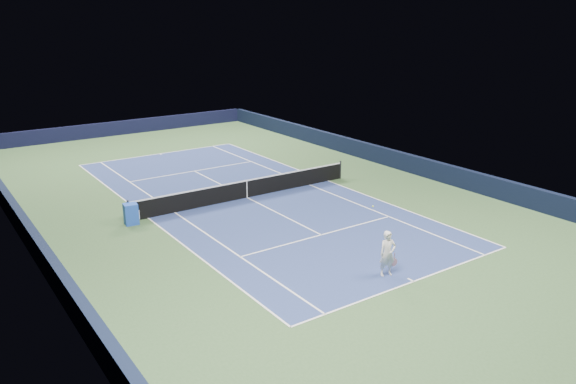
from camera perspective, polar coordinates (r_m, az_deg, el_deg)
ground at (r=29.82m, az=-4.18°, el=-0.58°), size 40.00×40.00×0.00m
wall_far at (r=47.36m, az=-16.61°, el=6.27°), size 22.00×0.35×1.10m
wall_right at (r=36.14m, az=10.74°, el=3.32°), size 0.35×40.00×1.10m
wall_left at (r=26.22m, az=-25.04°, el=-3.61°), size 0.35×40.00×1.10m
court_surface at (r=29.82m, az=-4.18°, el=-0.58°), size 10.97×23.77×0.01m
baseline_far at (r=40.15m, az=-12.89°, el=3.82°), size 10.97×0.08×0.00m
baseline_near at (r=21.19m, az=12.66°, el=-8.85°), size 10.97×0.08×0.00m
sideline_doubles_right at (r=32.80m, az=4.08°, el=1.14°), size 0.08×23.77×0.00m
sideline_doubles_left at (r=27.62m, az=-14.02°, el=-2.58°), size 0.08×23.77×0.00m
sideline_singles_right at (r=32.00m, az=2.16°, el=0.75°), size 0.08×23.77×0.00m
sideline_singles_left at (r=28.08m, az=-11.42°, el=-2.05°), size 0.08×23.77×0.00m
service_line_far at (r=35.26m, az=-9.50°, el=2.12°), size 8.23×0.08×0.00m
service_line_near at (r=24.84m, az=3.40°, el=-4.37°), size 8.23×0.08×0.00m
center_service_line at (r=29.82m, az=-4.18°, el=-0.56°), size 0.08×12.80×0.00m
center_mark_far at (r=40.01m, az=-12.81°, el=3.78°), size 0.08×0.30×0.00m
center_mark_near at (r=21.28m, az=12.36°, el=-8.71°), size 0.08×0.30×0.00m
tennis_net at (r=29.67m, az=-4.20°, el=0.35°), size 12.90×0.10×1.07m
sponsor_cube at (r=26.89m, az=-15.66°, el=-2.17°), size 0.66×0.61×0.99m
tennis_player at (r=21.12m, az=10.09°, el=-6.18°), size 0.84×1.33×2.44m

